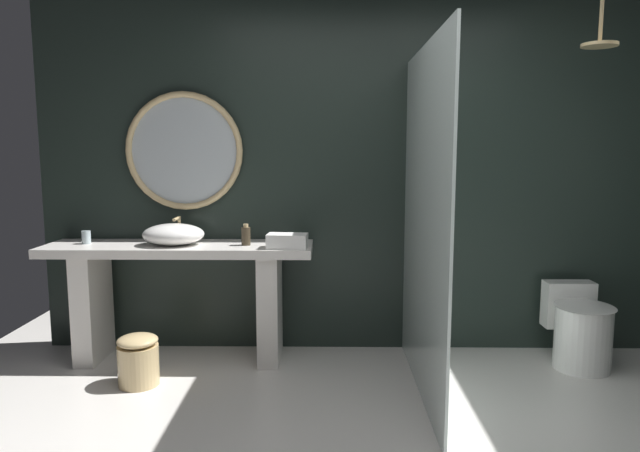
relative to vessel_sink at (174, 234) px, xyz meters
name	(u,v)px	position (x,y,z in m)	size (l,w,h in m)	color
back_wall_panel	(370,174)	(1.37, 0.33, 0.40)	(4.80, 0.10, 2.60)	#1E2823
vanity_counter	(180,285)	(0.03, 0.02, -0.36)	(1.84, 0.48, 0.82)	silver
vessel_sink	(174,234)	(0.00, 0.00, 0.00)	(0.42, 0.34, 0.18)	white
tumbler_cup	(86,237)	(-0.62, 0.04, -0.03)	(0.06, 0.06, 0.09)	silver
soap_dispenser	(246,236)	(0.50, -0.01, -0.01)	(0.06, 0.06, 0.15)	#3D3323
round_wall_mirror	(184,151)	(0.03, 0.25, 0.56)	(0.84, 0.05, 0.84)	#D6B77F
shower_glass_panel	(424,223)	(1.63, -0.49, 0.14)	(0.02, 1.54, 2.08)	silver
rain_shower_head	(600,39)	(2.76, -0.12, 1.26)	(0.22, 0.22, 0.38)	#D6B77F
toilet	(580,329)	(2.78, -0.06, -0.64)	(0.39, 0.54, 0.54)	white
waste_bin	(138,359)	(-0.13, -0.43, -0.73)	(0.25, 0.25, 0.33)	#D6B77F
folded_hand_towel	(287,241)	(0.79, -0.12, -0.03)	(0.26, 0.15, 0.10)	white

